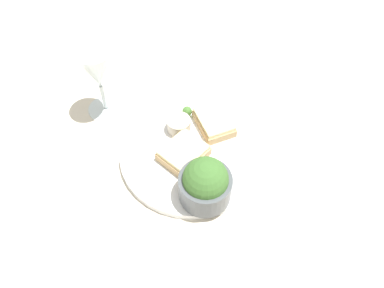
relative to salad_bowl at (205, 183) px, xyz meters
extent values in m
plane|color=beige|center=(0.09, 0.04, -0.05)|extent=(4.00, 4.00, 0.00)
cylinder|color=white|center=(0.09, 0.04, -0.05)|extent=(0.28, 0.28, 0.01)
cylinder|color=#4C5156|center=(0.00, 0.00, -0.01)|extent=(0.09, 0.09, 0.05)
sphere|color=#3D6B2D|center=(0.00, 0.00, 0.01)|extent=(0.08, 0.08, 0.08)
cylinder|color=beige|center=(0.14, 0.08, -0.03)|extent=(0.05, 0.05, 0.03)
cylinder|color=beige|center=(0.14, 0.08, -0.02)|extent=(0.04, 0.04, 0.01)
cube|color=tan|center=(0.07, 0.05, -0.03)|extent=(0.11, 0.10, 0.02)
cube|color=beige|center=(0.07, 0.05, -0.02)|extent=(0.10, 0.10, 0.01)
cube|color=tan|center=(0.16, 0.01, -0.03)|extent=(0.10, 0.10, 0.02)
cube|color=beige|center=(0.16, 0.01, -0.02)|extent=(0.10, 0.09, 0.01)
cylinder|color=silver|center=(0.17, 0.25, -0.05)|extent=(0.08, 0.08, 0.01)
cylinder|color=silver|center=(0.17, 0.25, -0.02)|extent=(0.01, 0.01, 0.06)
cone|color=silver|center=(0.17, 0.25, 0.06)|extent=(0.07, 0.07, 0.09)
sphere|color=#477533|center=(0.18, 0.07, -0.03)|extent=(0.02, 0.02, 0.02)
cube|color=white|center=(-0.15, 0.05, -0.05)|extent=(0.18, 0.17, 0.01)
camera|label=1|loc=(-0.33, -0.04, 0.55)|focal=35.00mm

